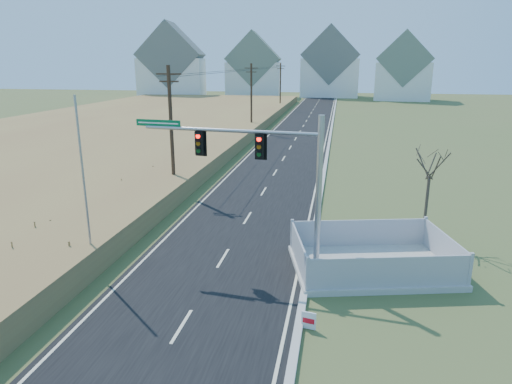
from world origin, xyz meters
name	(u,v)px	position (x,y,z in m)	size (l,w,h in m)	color
ground	(198,300)	(0.00, 0.00, 0.00)	(260.00, 260.00, 0.00)	#4C5C2D
road	(302,128)	(0.00, 50.00, 0.03)	(8.00, 180.00, 0.06)	black
curb	(331,128)	(4.15, 50.00, 0.09)	(0.30, 180.00, 0.18)	#B2AFA8
reed_marsh	(114,129)	(-24.00, 40.00, 0.65)	(38.00, 110.00, 1.30)	olive
utility_pole_near	(171,128)	(-6.50, 15.00, 4.68)	(1.80, 0.26, 9.00)	#422D1E
utility_pole_mid	(251,97)	(-6.50, 45.00, 4.68)	(1.80, 0.26, 9.00)	#422D1E
utility_pole_far	(280,86)	(-6.50, 75.00, 4.68)	(1.80, 0.26, 9.00)	#422D1E
condo_nw	(172,68)	(-38.00, 100.00, 7.70)	(17.69, 13.38, 19.05)	white
condo_nnw	(254,70)	(-18.00, 108.00, 6.94)	(14.93, 11.17, 17.03)	white
condo_n	(330,68)	(2.00, 112.00, 7.61)	(15.27, 10.20, 18.54)	white
condo_ne	(403,72)	(20.00, 104.00, 6.84)	(14.12, 10.51, 16.52)	white
traffic_signal_mast	(277,176)	(2.65, 3.51, 4.38)	(8.89, 1.28, 7.11)	#9EA0A5
fence_enclosure	(372,263)	(7.00, 4.13, 0.31)	(8.01, 6.35, 1.62)	#B7B5AD
open_sign	(309,321)	(4.50, -1.29, 0.35)	(0.53, 0.16, 0.66)	white
flagpole	(86,205)	(-5.58, 1.78, 3.16)	(0.36, 0.36, 7.91)	#B7B5AD
bare_tree	(431,162)	(9.95, 8.41, 4.26)	(1.99, 1.99, 5.28)	#4C3F33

